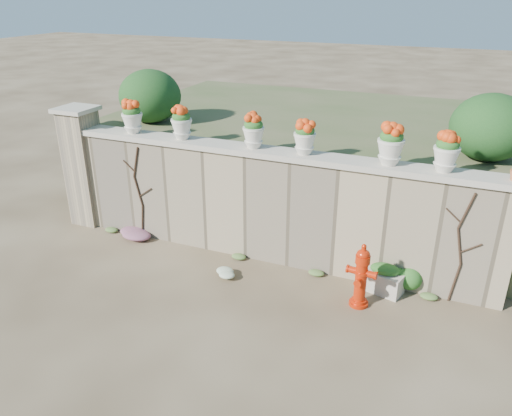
% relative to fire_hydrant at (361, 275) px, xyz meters
% --- Properties ---
extents(ground, '(80.00, 80.00, 0.00)m').
position_rel_fire_hydrant_xyz_m(ground, '(-1.88, -0.90, -0.55)').
color(ground, '#473823').
rests_on(ground, ground).
extents(stone_wall, '(8.00, 0.40, 2.00)m').
position_rel_fire_hydrant_xyz_m(stone_wall, '(-1.88, 0.90, 0.45)').
color(stone_wall, '#978565').
rests_on(stone_wall, ground).
extents(wall_cap, '(8.10, 0.52, 0.10)m').
position_rel_fire_hydrant_xyz_m(wall_cap, '(-1.88, 0.90, 1.50)').
color(wall_cap, '#BAB39D').
rests_on(wall_cap, stone_wall).
extents(gate_pillar, '(0.72, 0.72, 2.48)m').
position_rel_fire_hydrant_xyz_m(gate_pillar, '(-6.03, 0.90, 0.71)').
color(gate_pillar, '#978565').
rests_on(gate_pillar, ground).
extents(raised_fill, '(9.00, 6.00, 2.00)m').
position_rel_fire_hydrant_xyz_m(raised_fill, '(-1.88, 4.10, 0.45)').
color(raised_fill, '#384C23').
rests_on(raised_fill, ground).
extents(back_shrub_left, '(1.30, 1.30, 1.10)m').
position_rel_fire_hydrant_xyz_m(back_shrub_left, '(-5.08, 2.10, 2.00)').
color(back_shrub_left, '#143814').
rests_on(back_shrub_left, raised_fill).
extents(back_shrub_right, '(1.30, 1.30, 1.10)m').
position_rel_fire_hydrant_xyz_m(back_shrub_right, '(1.52, 2.10, 2.00)').
color(back_shrub_right, '#143814').
rests_on(back_shrub_right, raised_fill).
extents(vine_left, '(0.60, 0.04, 1.91)m').
position_rel_fire_hydrant_xyz_m(vine_left, '(-4.55, 0.68, 0.44)').
color(vine_left, black).
rests_on(vine_left, ground).
extents(vine_right, '(0.60, 0.04, 1.91)m').
position_rel_fire_hydrant_xyz_m(vine_right, '(1.35, 0.68, 0.44)').
color(vine_right, black).
rests_on(vine_right, ground).
extents(fire_hydrant, '(0.47, 0.33, 1.09)m').
position_rel_fire_hydrant_xyz_m(fire_hydrant, '(0.00, 0.00, 0.00)').
color(fire_hydrant, '#B82107').
rests_on(fire_hydrant, ground).
extents(planter_box, '(0.69, 0.51, 0.52)m').
position_rel_fire_hydrant_xyz_m(planter_box, '(0.29, 0.54, -0.31)').
color(planter_box, '#BAB39D').
rests_on(planter_box, ground).
extents(green_shrub, '(0.57, 0.52, 0.55)m').
position_rel_fire_hydrant_xyz_m(green_shrub, '(0.61, 0.65, -0.27)').
color(green_shrub, '#1E5119').
rests_on(green_shrub, ground).
extents(magenta_clump, '(0.83, 0.56, 0.22)m').
position_rel_fire_hydrant_xyz_m(magenta_clump, '(-4.67, 0.59, -0.44)').
color(magenta_clump, '#AE2288').
rests_on(magenta_clump, ground).
extents(white_flowers, '(0.56, 0.45, 0.20)m').
position_rel_fire_hydrant_xyz_m(white_flowers, '(-2.34, -0.09, -0.45)').
color(white_flowers, white).
rests_on(white_flowers, ground).
extents(urn_pot_0, '(0.39, 0.39, 0.61)m').
position_rel_fire_hydrant_xyz_m(urn_pot_0, '(-4.69, 0.90, 1.86)').
color(urn_pot_0, beige).
rests_on(urn_pot_0, wall_cap).
extents(urn_pot_1, '(0.38, 0.38, 0.60)m').
position_rel_fire_hydrant_xyz_m(urn_pot_1, '(-3.62, 0.90, 1.85)').
color(urn_pot_1, beige).
rests_on(urn_pot_1, wall_cap).
extents(urn_pot_2, '(0.38, 0.38, 0.59)m').
position_rel_fire_hydrant_xyz_m(urn_pot_2, '(-2.20, 0.90, 1.84)').
color(urn_pot_2, beige).
rests_on(urn_pot_2, wall_cap).
extents(urn_pot_3, '(0.37, 0.37, 0.58)m').
position_rel_fire_hydrant_xyz_m(urn_pot_3, '(-1.28, 0.90, 1.84)').
color(urn_pot_3, beige).
rests_on(urn_pot_3, wall_cap).
extents(urn_pot_4, '(0.42, 0.42, 0.66)m').
position_rel_fire_hydrant_xyz_m(urn_pot_4, '(0.11, 0.90, 1.88)').
color(urn_pot_4, beige).
rests_on(urn_pot_4, wall_cap).
extents(urn_pot_5, '(0.39, 0.39, 0.61)m').
position_rel_fire_hydrant_xyz_m(urn_pot_5, '(0.93, 0.90, 1.86)').
color(urn_pot_5, beige).
rests_on(urn_pot_5, wall_cap).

